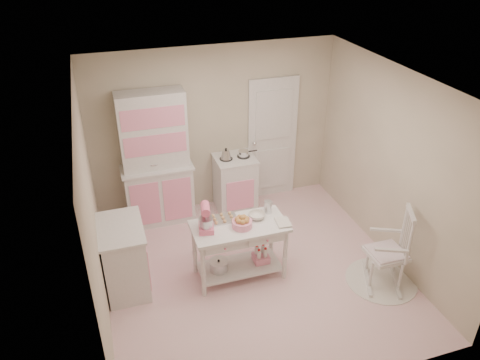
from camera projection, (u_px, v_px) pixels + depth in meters
name	position (u px, v px, depth m)	size (l,w,h in m)	color
room_shell	(256.00, 163.00, 5.45)	(3.84, 3.84, 2.62)	pink
door	(272.00, 139.00, 7.57)	(0.82, 0.05, 2.04)	white
hutch	(156.00, 160.00, 6.87)	(1.06, 0.50, 2.08)	white
stove	(235.00, 183.00, 7.43)	(0.62, 0.57, 0.92)	white
base_cabinet	(124.00, 257.00, 5.82)	(0.54, 0.84, 0.92)	white
lace_rug	(381.00, 280.00, 6.12)	(0.92, 0.92, 0.01)	white
rocking_chair	(387.00, 247.00, 5.85)	(0.48, 0.72, 1.10)	white
work_table	(239.00, 250.00, 6.03)	(1.20, 0.60, 0.80)	white
stand_mixer	(206.00, 219.00, 5.66)	(0.20, 0.28, 0.34)	#F1658A
cookie_tray	(224.00, 219.00, 5.94)	(0.34, 0.24, 0.02)	silver
bread_basket	(242.00, 224.00, 5.78)	(0.25, 0.25, 0.09)	pink
mixing_bowl	(257.00, 216.00, 5.96)	(0.22, 0.22, 0.07)	silver
metal_pitcher	(268.00, 207.00, 6.05)	(0.10, 0.10, 0.17)	silver
recipe_book	(276.00, 223.00, 5.85)	(0.17, 0.23, 0.02)	silver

